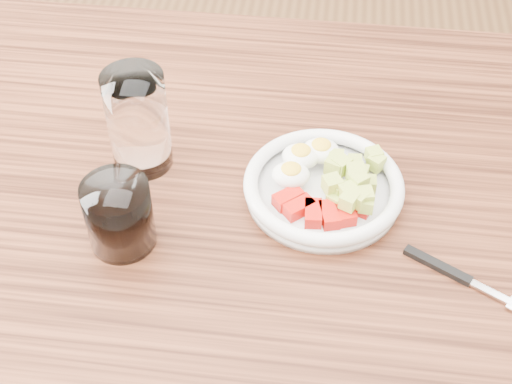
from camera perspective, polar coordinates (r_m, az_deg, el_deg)
dining_table at (r=0.97m, az=0.52°, el=-5.87°), size 1.50×0.90×0.77m
bowl at (r=0.90m, az=5.45°, el=0.60°), size 0.20×0.20×0.05m
fork at (r=0.86m, az=15.74°, el=-6.40°), size 0.16×0.10×0.01m
water_glass at (r=0.92m, az=-9.42°, el=5.61°), size 0.08×0.08×0.14m
coffee_glass at (r=0.84m, az=-10.90°, el=-1.85°), size 0.08×0.08×0.09m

